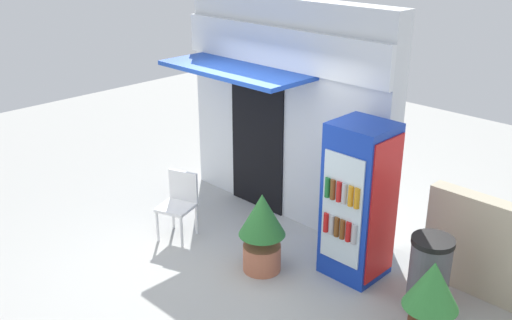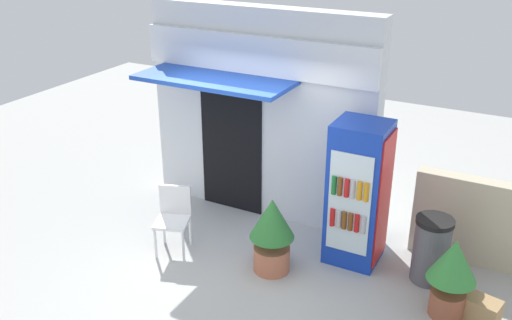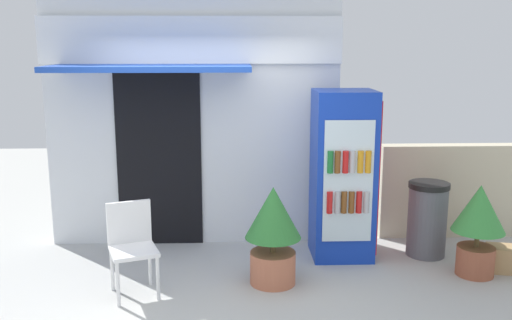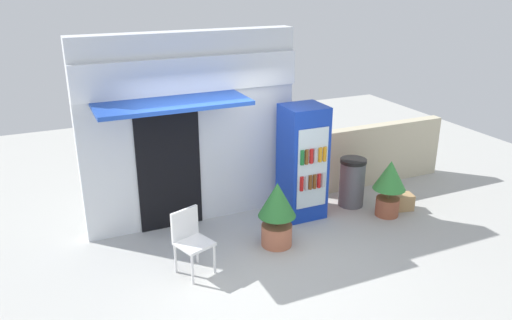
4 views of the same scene
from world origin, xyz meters
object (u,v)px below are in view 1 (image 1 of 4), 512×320
at_px(plastic_chair, 179,200).
at_px(potted_plant_curbside, 431,297).
at_px(potted_plant_near_shop, 262,228).
at_px(drink_cooler, 359,202).
at_px(trash_bin, 429,273).

bearing_deg(plastic_chair, potted_plant_curbside, 4.52).
bearing_deg(potted_plant_near_shop, drink_cooler, 41.43).
distance_m(potted_plant_near_shop, trash_bin, 1.97).
xyz_separation_m(plastic_chair, trash_bin, (3.22, 0.87, -0.09)).
bearing_deg(potted_plant_curbside, trash_bin, 119.26).
xyz_separation_m(drink_cooler, potted_plant_near_shop, (-0.84, -0.74, -0.38)).
bearing_deg(plastic_chair, drink_cooler, 21.90).
bearing_deg(drink_cooler, potted_plant_curbside, -25.17).
xyz_separation_m(drink_cooler, potted_plant_curbside, (1.31, -0.62, -0.36)).
bearing_deg(plastic_chair, potted_plant_near_shop, 6.29).
relative_size(drink_cooler, potted_plant_curbside, 1.94).
bearing_deg(potted_plant_curbside, plastic_chair, -175.48).
bearing_deg(trash_bin, potted_plant_near_shop, -158.48).
relative_size(plastic_chair, potted_plant_near_shop, 0.88).
relative_size(potted_plant_near_shop, potted_plant_curbside, 1.04).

